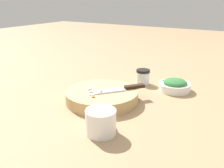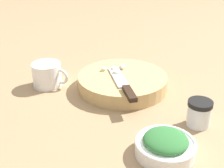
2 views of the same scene
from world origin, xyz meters
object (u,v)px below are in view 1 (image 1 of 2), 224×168
Objects in this scene: cutting_board at (102,96)px; chef_knife at (121,89)px; garlic_cloves at (92,91)px; coffee_mug at (101,122)px; herb_bowl at (175,85)px; spice_jar at (143,77)px.

chef_knife is (-0.05, 0.06, 0.03)m from cutting_board.
garlic_cloves is (0.04, -0.02, 0.03)m from cutting_board.
herb_bowl is at bearing 171.08° from coffee_mug.
coffee_mug is at bearing 145.82° from chef_knife.
garlic_cloves is 0.32m from spice_jar.
cutting_board is 3.85× the size of garlic_cloves.
coffee_mug is at bearing -8.92° from herb_bowl.
coffee_mug is (0.47, -0.07, 0.01)m from herb_bowl.
cutting_board is 0.33m from herb_bowl.
herb_bowl is (-0.22, 0.15, -0.02)m from chef_knife.
cutting_board is 0.05m from garlic_cloves.
cutting_board is 2.04× the size of herb_bowl.
spice_jar is at bearing 170.26° from cutting_board.
coffee_mug reaches higher than cutting_board.
spice_jar is (-0.01, -0.16, 0.01)m from herb_bowl.
spice_jar reaches higher than chef_knife.
coffee_mug is (0.25, 0.07, -0.01)m from chef_knife.
chef_knife and garlic_cloves have the same top height.
coffee_mug is (0.20, 0.13, 0.02)m from cutting_board.
spice_jar is at bearing -93.44° from herb_bowl.
herb_bowl is at bearing -84.35° from chef_knife.
coffee_mug reaches higher than chef_knife.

